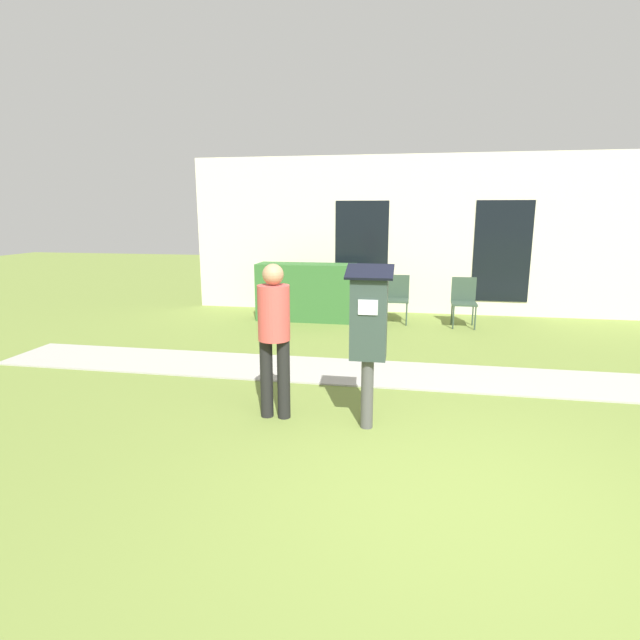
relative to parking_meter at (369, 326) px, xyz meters
name	(u,v)px	position (x,y,z in m)	size (l,w,h in m)	color
ground_plane	(455,502)	(0.75, -1.18, -1.02)	(40.00, 40.00, 0.00)	olive
sidewalk	(437,377)	(0.75, 1.67, -1.01)	(12.00, 1.10, 0.02)	#A3A099
building_facade	(431,236)	(0.75, 6.00, 0.58)	(10.00, 0.26, 3.20)	beige
parking_meter	(369,326)	(0.00, 0.00, 0.00)	(0.44, 0.31, 1.59)	#4C4C4C
person_standing	(274,329)	(-0.95, 0.09, -0.09)	(0.32, 0.32, 1.58)	black
outdoor_chair_left	(397,295)	(0.14, 4.90, -0.49)	(0.44, 0.44, 0.90)	#334738
outdoor_chair_middle	(464,298)	(1.35, 4.77, -0.49)	(0.44, 0.44, 0.90)	#334738
hedge_row	(306,292)	(-1.60, 4.79, -0.47)	(1.90, 0.60, 1.10)	#33662D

